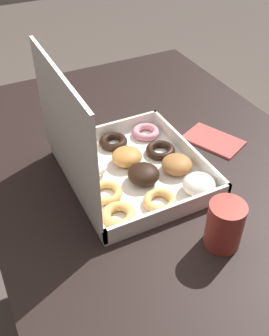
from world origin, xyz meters
TOP-DOWN VIEW (x-y plane):
  - ground_plane at (0.00, 0.00)m, footprint 8.00×8.00m
  - dining_table at (0.00, 0.00)m, footprint 1.17×0.84m
  - donut_box at (-0.03, 0.09)m, footprint 0.35×0.32m
  - coffee_mug at (-0.29, 0.00)m, footprint 0.07×0.07m
  - paper_napkin at (0.01, -0.19)m, footprint 0.18×0.15m

SIDE VIEW (x-z plane):
  - ground_plane at x=0.00m, z-range 0.00..0.00m
  - dining_table at x=0.00m, z-range 0.28..1.04m
  - paper_napkin at x=0.01m, z-range 0.76..0.77m
  - donut_box at x=-0.03m, z-range 0.66..0.97m
  - coffee_mug at x=-0.29m, z-range 0.77..0.87m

